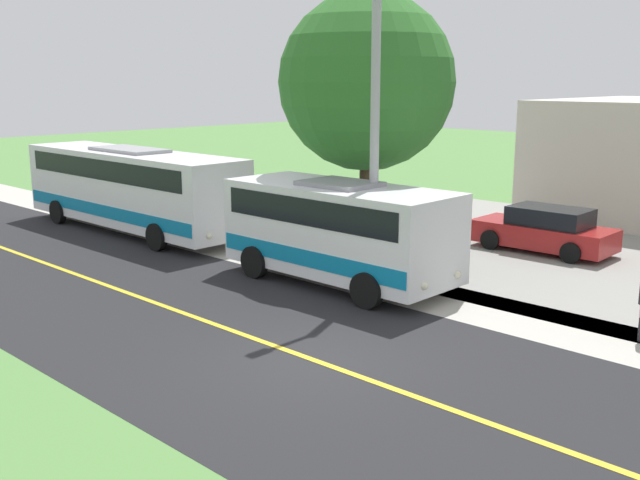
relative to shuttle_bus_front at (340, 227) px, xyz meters
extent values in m
plane|color=#548442|center=(4.57, 3.39, -1.53)|extent=(120.00, 120.00, 0.00)
cube|color=black|center=(4.57, 3.39, -1.53)|extent=(8.00, 100.00, 0.01)
cube|color=#B2ADA3|center=(-0.63, 3.39, -1.53)|extent=(2.40, 100.00, 0.01)
cube|color=gold|center=(4.57, 3.39, -1.53)|extent=(0.16, 100.00, 0.00)
cube|color=white|center=(0.00, 0.00, -0.03)|extent=(2.55, 6.59, 2.31)
cube|color=#0C72A5|center=(0.00, 0.00, -0.63)|extent=(2.59, 6.46, 0.44)
cube|color=black|center=(0.00, 0.00, 0.58)|extent=(2.59, 5.93, 0.70)
cube|color=gray|center=(0.00, 0.00, 1.19)|extent=(1.53, 1.98, 0.12)
cylinder|color=black|center=(-1.27, 2.04, -1.08)|extent=(0.25, 0.90, 0.90)
cylinder|color=black|center=(1.27, 2.04, -1.08)|extent=(0.25, 0.90, 0.90)
cylinder|color=black|center=(-1.27, -2.04, -1.08)|extent=(0.25, 0.90, 0.90)
cylinder|color=black|center=(1.27, -2.04, -1.08)|extent=(0.25, 0.90, 0.90)
sphere|color=#F2EACC|center=(-0.70, 3.32, -0.83)|extent=(0.20, 0.20, 0.20)
sphere|color=#F2EACC|center=(0.70, 3.32, -0.83)|extent=(0.20, 0.20, 0.20)
cube|color=white|center=(0.05, -10.11, 0.09)|extent=(2.44, 10.65, 2.55)
cube|color=#0C72A5|center=(0.05, -10.11, -0.63)|extent=(2.48, 10.43, 0.44)
cube|color=black|center=(0.05, -10.11, 0.82)|extent=(2.48, 9.58, 0.70)
cube|color=gray|center=(0.05, -10.11, 1.43)|extent=(1.47, 3.19, 0.12)
cylinder|color=black|center=(-1.17, -6.81, -1.08)|extent=(0.25, 0.90, 0.90)
cylinder|color=black|center=(1.27, -6.81, -1.08)|extent=(0.25, 0.90, 0.90)
cylinder|color=black|center=(-1.17, -13.41, -1.08)|extent=(0.25, 0.90, 0.90)
cylinder|color=black|center=(1.27, -13.41, -1.08)|extent=(0.25, 0.90, 0.90)
sphere|color=#F2EACC|center=(-0.62, -4.77, -0.83)|extent=(0.20, 0.20, 0.20)
sphere|color=#F2EACC|center=(0.72, -4.77, -0.83)|extent=(0.20, 0.20, 0.20)
cylinder|color=#9E9EA3|center=(-0.43, 0.82, 2.52)|extent=(0.24, 0.24, 8.10)
cube|color=#A51E1E|center=(-7.27, 2.24, -1.00)|extent=(1.87, 4.43, 0.70)
cube|color=black|center=(-7.27, 2.44, -0.37)|extent=(1.57, 2.44, 0.57)
cylinder|color=black|center=(-6.35, 0.89, -1.21)|extent=(0.23, 0.64, 0.64)
cylinder|color=black|center=(-8.15, 0.86, -1.21)|extent=(0.23, 0.64, 0.64)
cylinder|color=black|center=(-6.39, 3.62, -1.21)|extent=(0.23, 0.64, 0.64)
cylinder|color=black|center=(-8.19, 3.59, -1.21)|extent=(0.23, 0.64, 0.64)
cylinder|color=#4C3826|center=(-2.83, -1.50, 0.15)|extent=(0.36, 0.36, 3.36)
sphere|color=#2D6B28|center=(-2.83, -1.50, 3.81)|extent=(5.29, 5.29, 5.29)
camera|label=1|loc=(14.38, 13.00, 3.92)|focal=41.29mm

